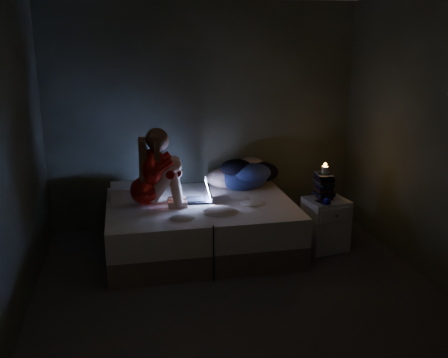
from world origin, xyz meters
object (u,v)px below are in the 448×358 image
object	(u,v)px
nightstand	(325,224)
phone	(320,202)
bed	(201,226)
woman	(145,168)
candle	(325,171)
laptop	(195,190)

from	to	relation	value
nightstand	phone	distance (m)	0.31
bed	phone	bearing A→B (deg)	-14.74
woman	candle	xyz separation A→B (m)	(1.85, -0.16, -0.09)
woman	nightstand	bearing A→B (deg)	-4.87
woman	nightstand	distance (m)	1.99
laptop	nightstand	distance (m)	1.44
woman	phone	xyz separation A→B (m)	(1.76, -0.30, -0.38)
woman	candle	distance (m)	1.86
laptop	nightstand	bearing A→B (deg)	-8.53
laptop	candle	bearing A→B (deg)	-6.17
bed	laptop	xyz separation A→B (m)	(-0.05, 0.05, 0.39)
bed	laptop	bearing A→B (deg)	135.88
nightstand	laptop	bearing A→B (deg)	159.49
candle	phone	xyz separation A→B (m)	(-0.09, -0.13, -0.29)
bed	woman	size ratio (longest dim) A/B	2.37
woman	phone	world-z (taller)	woman
nightstand	phone	bearing A→B (deg)	-152.71
woman	laptop	size ratio (longest dim) A/B	2.29
bed	woman	bearing A→B (deg)	-178.01
candle	bed	bearing A→B (deg)	171.99
laptop	candle	size ratio (longest dim) A/B	4.44
candle	phone	world-z (taller)	candle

